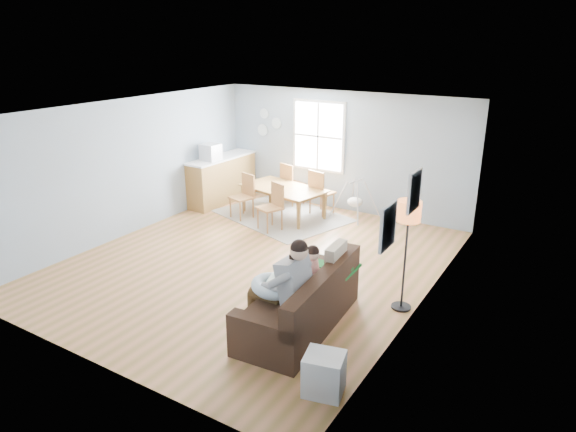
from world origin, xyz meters
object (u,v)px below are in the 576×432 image
Objects in this scene: chair_nw at (290,181)px; chair_ne at (319,190)px; chair_sw at (245,193)px; father at (284,283)px; sofa at (303,306)px; baby_swing at (355,201)px; dining_table at (282,202)px; monitor at (210,152)px; counter at (222,179)px; toddler at (305,269)px; chair_se at (273,203)px; storage_cube at (323,374)px; floor_lamp at (408,220)px.

chair_ne is at bearing -17.49° from chair_nw.
father is at bearing -47.81° from chair_sw.
sofa is 2.27× the size of baby_swing.
dining_table is 1.86× the size of chair_nw.
dining_table is 4.49× the size of monitor.
baby_swing is at bearing 10.51° from counter.
sofa is at bearing -64.50° from chair_ne.
father is at bearing -92.05° from toddler.
monitor reaches higher than baby_swing.
chair_sw is at bearing -29.48° from counter.
chair_se is (-2.31, 3.29, -0.21)m from father.
monitor is (-5.39, 4.63, 1.05)m from storage_cube.
floor_lamp is 5.24m from chair_nw.
chair_ne is 2.48× the size of monitor.
dining_table is at bearing 126.44° from storage_cube.
floor_lamp is 1.71× the size of chair_se.
dining_table is at bearing 126.22° from toddler.
father is 5.86m from monitor.
baby_swing is (-1.15, 4.83, -0.39)m from father.
toddler is 4.47m from chair_sw.
floor_lamp is at bearing 50.16° from sofa.
monitor is at bearing 138.72° from father.
sofa is 4.68m from baby_swing.
dining_table is 0.87m from chair_se.
monitor is at bearing -146.77° from chair_nw.
monitor reaches higher than chair_sw.
sofa is 5.80m from monitor.
chair_nw is (-0.27, 0.78, 0.25)m from dining_table.
monitor is at bearing -89.91° from counter.
chair_se is at bearing 152.63° from floor_lamp.
toddler is 0.93× the size of baby_swing.
chair_nw reaches higher than chair_se.
chair_ne is 0.83m from baby_swing.
counter reaches higher than sofa.
toddler is at bearing -43.07° from chair_sw.
chair_ne reaches higher than chair_sw.
chair_nw is 1.71m from baby_swing.
toddler is (-0.10, 0.21, 0.45)m from sofa.
counter is 3.29m from baby_swing.
counter is at bearing 139.99° from toddler.
floor_lamp is 5.97m from monitor.
floor_lamp reaches higher than chair_ne.
monitor reaches higher than father.
counter is (-2.08, 0.94, -0.00)m from chair_se.
chair_nw reaches higher than baby_swing.
chair_nw is at bearing 72.60° from chair_sw.
counter is at bearing 139.05° from sofa.
sofa reaches higher than storage_cube.
chair_se is 0.97× the size of chair_nw.
floor_lamp is at bearing 87.30° from storage_cube.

